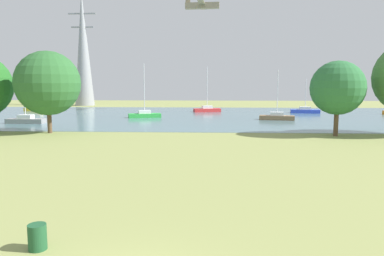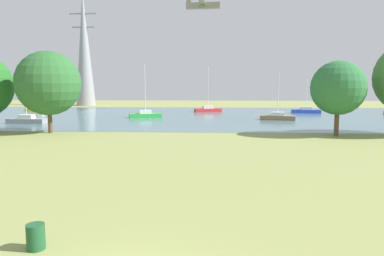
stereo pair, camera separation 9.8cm
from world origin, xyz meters
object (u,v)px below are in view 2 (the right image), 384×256
object	(u,v)px
litter_bin	(36,237)
tree_west_near	(48,83)
sailboat_blue	(306,111)
tree_mid_shore	(338,88)
sailboat_red	(208,109)
sailboat_green	(145,114)
sailboat_gray	(27,120)
light_aircraft	(203,5)
sailboat_yellow	(39,109)
electricity_pylon	(84,49)
sailboat_brown	(278,117)

from	to	relation	value
litter_bin	tree_west_near	xyz separation A→B (m)	(-11.26, 26.32, 4.71)
sailboat_blue	tree_mid_shore	distance (m)	28.34
litter_bin	tree_mid_shore	world-z (taller)	tree_mid_shore
sailboat_red	tree_west_near	size ratio (longest dim) A/B	0.96
sailboat_green	sailboat_red	distance (m)	14.76
litter_bin	sailboat_gray	distance (m)	39.48
light_aircraft	sailboat_red	bearing A→B (deg)	-78.08
sailboat_yellow	electricity_pylon	world-z (taller)	electricity_pylon
litter_bin	electricity_pylon	bearing A→B (deg)	107.92
sailboat_blue	light_aircraft	xyz separation A→B (m)	(-17.97, 7.18, 19.17)
sailboat_brown	light_aircraft	size ratio (longest dim) A/B	0.82
sailboat_brown	sailboat_blue	distance (m)	13.92
sailboat_brown	sailboat_yellow	bearing A→B (deg)	160.73
sailboat_red	tree_mid_shore	world-z (taller)	sailboat_red
sailboat_brown	litter_bin	bearing A→B (deg)	-109.61
litter_bin	light_aircraft	bearing A→B (deg)	86.51
litter_bin	sailboat_brown	size ratio (longest dim) A/B	0.12
sailboat_green	tree_mid_shore	xyz separation A→B (m)	(22.05, -18.23, 4.19)
sailboat_blue	electricity_pylon	distance (m)	51.55
electricity_pylon	light_aircraft	size ratio (longest dim) A/B	3.08
light_aircraft	sailboat_brown	bearing A→B (deg)	-60.24
litter_bin	sailboat_gray	bearing A→B (deg)	117.54
litter_bin	tree_mid_shore	xyz separation A→B (m)	(17.56, 25.54, 4.26)
sailboat_red	litter_bin	bearing A→B (deg)	-94.94
litter_bin	electricity_pylon	size ratio (longest dim) A/B	0.03
sailboat_green	sailboat_brown	xyz separation A→B (m)	(19.17, -2.56, -0.01)
tree_west_near	sailboat_yellow	bearing A→B (deg)	117.59
sailboat_blue	sailboat_yellow	world-z (taller)	sailboat_yellow
light_aircraft	tree_mid_shore	bearing A→B (deg)	-68.32
tree_west_near	electricity_pylon	bearing A→B (deg)	104.88
tree_west_near	electricity_pylon	size ratio (longest dim) A/B	0.32
sailboat_gray	sailboat_brown	distance (m)	33.52
sailboat_gray	sailboat_brown	bearing A→B (deg)	10.67
sailboat_red	tree_mid_shore	bearing A→B (deg)	-66.73
tree_mid_shore	sailboat_brown	bearing A→B (deg)	100.40
electricity_pylon	sailboat_gray	bearing A→B (deg)	-81.75
sailboat_red	tree_mid_shore	size ratio (longest dim) A/B	1.10
sailboat_green	light_aircraft	bearing A→B (deg)	63.89
sailboat_brown	tree_mid_shore	bearing A→B (deg)	-79.60
litter_bin	sailboat_red	world-z (taller)	sailboat_red
sailboat_blue	electricity_pylon	size ratio (longest dim) A/B	0.23
sailboat_green	light_aircraft	size ratio (longest dim) A/B	0.94
light_aircraft	sailboat_gray	bearing A→B (deg)	-130.77
sailboat_red	tree_mid_shore	distance (m)	32.62
sailboat_green	tree_west_near	distance (m)	19.28
tree_mid_shore	electricity_pylon	size ratio (longest dim) A/B	0.28
sailboat_blue	tree_west_near	bearing A→B (deg)	-140.69
litter_bin	electricity_pylon	xyz separation A→B (m)	(-23.89, 73.87, 12.64)
sailboat_green	sailboat_brown	size ratio (longest dim) A/B	1.15
sailboat_gray	tree_mid_shore	distance (m)	37.28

